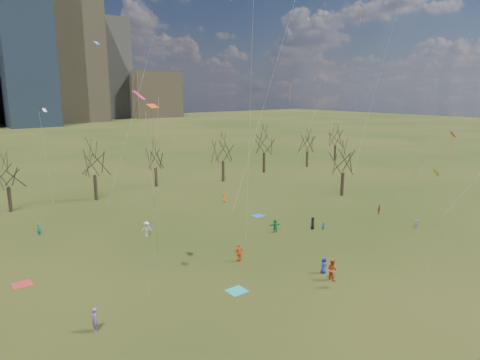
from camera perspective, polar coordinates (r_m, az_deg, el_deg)
ground at (r=42.56m, az=10.21°, el=-11.95°), size 500.00×500.00×0.00m
bare_tree_row at (r=70.20m, az=-12.84°, el=2.66°), size 113.04×29.80×9.50m
blanket_teal at (r=38.29m, az=-0.44°, el=-14.57°), size 1.60×1.50×0.03m
blanket_navy at (r=59.38m, az=2.47°, el=-4.78°), size 1.60×1.50×0.03m
blanket_crimson at (r=44.01m, az=-27.06°, el=-12.29°), size 1.60×1.50×0.03m
person_0 at (r=42.13m, az=11.09°, el=-11.09°), size 0.82×0.59×1.57m
person_2 at (r=40.85m, az=12.18°, el=-11.59°), size 0.79×0.99×1.97m
person_3 at (r=58.14m, az=22.47°, el=-5.47°), size 0.75×0.89×1.20m
person_4 at (r=43.90m, az=-0.12°, el=-9.69°), size 1.13×0.60×1.84m
person_5 at (r=52.64m, az=4.71°, el=-6.09°), size 1.63×0.93×1.67m
person_6 at (r=54.40m, az=9.67°, el=-5.69°), size 0.87×0.89×1.54m
person_7 at (r=33.97m, az=-18.84°, el=-17.24°), size 0.59×0.76×1.83m
person_8 at (r=54.31m, az=11.08°, el=-6.06°), size 0.61×0.64×1.03m
person_9 at (r=52.30m, az=-12.35°, el=-6.38°), size 1.33×1.11×1.79m
person_10 at (r=63.09m, az=18.05°, el=-3.72°), size 0.88×0.56×1.39m
person_12 at (r=66.26m, az=-2.07°, el=-2.33°), size 0.71×0.86×1.50m
person_13 at (r=56.85m, az=-25.25°, el=-5.97°), size 0.62×0.63×1.46m
kites_airborne at (r=51.08m, az=3.94°, el=8.15°), size 64.30×47.48×30.19m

